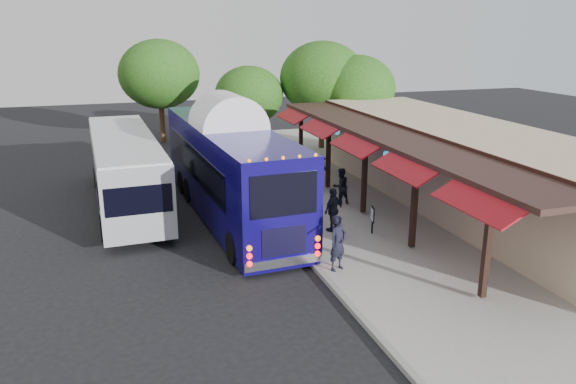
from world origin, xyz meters
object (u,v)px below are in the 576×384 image
object	(u,v)px
ped_d	(319,171)
sign_board	(373,216)
ped_a	(338,243)
ped_b	(341,186)
city_bus	(125,167)
ped_c	(333,210)
coach_bus	(229,165)

from	to	relation	value
ped_d	sign_board	bearing A→B (deg)	96.50
ped_d	sign_board	distance (m)	6.38
ped_a	ped_b	size ratio (longest dim) A/B	1.13
ped_a	city_bus	bearing A→B (deg)	96.90
city_bus	ped_c	size ratio (longest dim) A/B	6.98
ped_a	ped_b	world-z (taller)	ped_a
ped_d	sign_board	xyz separation A→B (m)	(-0.29, -6.37, -0.14)
city_bus	ped_a	xyz separation A→B (m)	(6.11, -9.56, -0.68)
ped_a	ped_d	bearing A→B (deg)	47.08
ped_b	ped_d	xyz separation A→B (m)	(0.00, 2.61, 0.03)
ped_d	ped_a	bearing A→B (deg)	81.82
coach_bus	sign_board	world-z (taller)	coach_bus
ped_a	ped_c	bearing A→B (deg)	44.49
city_bus	coach_bus	bearing A→B (deg)	-37.33
ped_a	sign_board	distance (m)	3.65
ped_c	city_bus	bearing A→B (deg)	-72.15
ped_b	sign_board	size ratio (longest dim) A/B	1.56
ped_a	sign_board	xyz separation A→B (m)	(2.51, 2.64, -0.21)
coach_bus	ped_d	bearing A→B (deg)	21.88
ped_b	ped_c	xyz separation A→B (m)	(-1.59, -3.03, 0.04)
ped_c	sign_board	size ratio (longest dim) A/B	1.64
ped_a	ped_d	distance (m)	9.44
coach_bus	sign_board	xyz separation A→B (m)	(4.56, -4.08, -1.34)
coach_bus	ped_d	distance (m)	5.50
city_bus	ped_d	world-z (taller)	city_bus
ped_a	ped_c	world-z (taller)	ped_a
ped_b	ped_c	bearing A→B (deg)	50.90
coach_bus	ped_b	bearing A→B (deg)	-7.20
ped_b	ped_c	distance (m)	3.42
ped_b	city_bus	bearing A→B (deg)	-31.07
coach_bus	ped_c	distance (m)	4.83
ped_a	ped_d	world-z (taller)	ped_a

